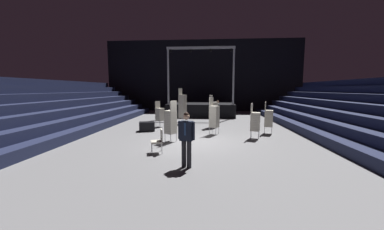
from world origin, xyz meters
TOP-DOWN VIEW (x-y plane):
  - ground_plane at (0.00, 0.00)m, footprint 22.00×30.00m
  - arena_end_wall at (0.00, 15.00)m, footprint 22.00×0.30m
  - bleacher_bank_left at (-8.38, 1.00)m, footprint 5.25×24.00m
  - bleacher_bank_right at (8.38, 1.00)m, footprint 5.25×24.00m
  - stage_riser at (0.00, 10.10)m, footprint 6.06×3.58m
  - man_with_tie at (0.02, -3.47)m, footprint 0.57×0.34m
  - chair_stack_front_left at (3.06, 0.90)m, footprint 0.56×0.56m
  - chair_stack_front_right at (4.06, 2.20)m, footprint 0.54×0.54m
  - chair_stack_mid_left at (-1.07, -0.10)m, footprint 0.61×0.61m
  - chair_stack_mid_right at (1.02, 1.78)m, footprint 0.59×0.59m
  - chair_stack_mid_centre at (1.03, 3.96)m, footprint 0.57×0.57m
  - chair_stack_rear_left at (-2.52, 3.96)m, footprint 0.61×0.61m
  - chair_stack_rear_right at (-1.17, 5.44)m, footprint 0.60×0.60m
  - crew_worker_near_stage at (1.36, 5.67)m, footprint 0.26×0.57m
  - equipment_road_case at (-2.96, 2.47)m, footprint 1.03×0.82m
  - loose_chair_near_man at (-1.24, -1.94)m, footprint 0.56×0.56m

SIDE VIEW (x-z plane):
  - ground_plane at x=0.00m, z-range -0.10..0.00m
  - equipment_road_case at x=-2.96m, z-range 0.00..0.55m
  - loose_chair_near_man at x=-1.24m, z-range 0.06..1.01m
  - stage_riser at x=0.00m, z-range -2.35..3.69m
  - chair_stack_rear_left at x=-2.52m, z-range 0.00..1.71m
  - chair_stack_front_left at x=3.06m, z-range 0.00..1.80m
  - chair_stack_front_right at x=4.06m, z-range 0.00..1.80m
  - crew_worker_near_stage at x=1.36m, z-range 0.11..1.82m
  - chair_stack_mid_left at x=-1.07m, z-range 0.00..1.97m
  - man_with_tie at x=0.02m, z-range 0.12..1.91m
  - chair_stack_mid_right at x=1.02m, z-range 0.00..2.05m
  - chair_stack_mid_centre at x=1.03m, z-range 0.00..2.14m
  - chair_stack_rear_right at x=-1.17m, z-range 0.00..2.56m
  - bleacher_bank_left at x=-8.38m, z-range 0.00..3.15m
  - bleacher_bank_right at x=8.38m, z-range 0.00..3.15m
  - arena_end_wall at x=0.00m, z-range 0.00..8.00m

